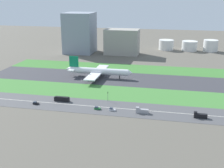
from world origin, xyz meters
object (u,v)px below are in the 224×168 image
object	(u,v)px
fuel_tank_west	(166,45)
car_2	(112,109)
car_1	(97,108)
car_0	(36,103)
fuel_tank_east	(211,46)
airliner	(98,71)
truck_1	(200,116)
bus_1	(62,99)
hangar_building	(122,42)
truck_0	(142,111)
fuel_tank_centre	(189,46)
terminal_building	(80,33)
traffic_light	(108,96)

from	to	relation	value
fuel_tank_west	car_2	bearing A→B (deg)	-96.56
car_1	car_0	world-z (taller)	same
fuel_tank_west	fuel_tank_east	bearing A→B (deg)	0.00
airliner	fuel_tank_east	size ratio (longest dim) A/B	3.35
airliner	fuel_tank_east	xyz separation A→B (m)	(118.14, 159.00, 1.62)
airliner	car_2	xyz separation A→B (m)	(30.91, -78.00, -5.31)
truck_1	bus_1	distance (m)	99.22
hangar_building	truck_0	bearing A→B (deg)	-75.73
truck_1	hangar_building	size ratio (longest dim) A/B	0.19
truck_1	car_1	size ratio (longest dim) A/B	1.91
car_2	hangar_building	bearing A→B (deg)	-81.62
car_2	fuel_tank_centre	xyz separation A→B (m)	(59.24, 237.00, 5.71)
truck_0	terminal_building	distance (m)	220.67
truck_0	car_0	bearing A→B (deg)	-0.00
fuel_tank_west	truck_0	bearing A→B (deg)	-91.62
airliner	car_2	distance (m)	84.07
airliner	bus_1	bearing A→B (deg)	-97.92
airliner	truck_0	world-z (taller)	airliner
car_2	terminal_building	xyz separation A→B (m)	(-85.38, 192.00, 25.37)
fuel_tank_west	airliner	bearing A→B (deg)	-110.10
fuel_tank_east	airliner	bearing A→B (deg)	-126.61
hangar_building	bus_1	bearing A→B (deg)	-93.80
car_1	traffic_light	bearing A→B (deg)	-100.93
fuel_tank_west	fuel_tank_east	distance (m)	59.98
bus_1	terminal_building	size ratio (longest dim) A/B	0.22
terminal_building	fuel_tank_west	distance (m)	122.83
truck_1	fuel_tank_centre	world-z (taller)	fuel_tank_centre
car_1	truck_0	bearing A→B (deg)	180.00
airliner	hangar_building	distance (m)	114.47
bus_1	traffic_light	size ratio (longest dim) A/B	1.61
bus_1	car_0	distance (m)	19.15
fuel_tank_centre	bus_1	bearing A→B (deg)	-113.69
car_2	traffic_light	size ratio (longest dim) A/B	0.61
hangar_building	fuel_tank_west	world-z (taller)	hangar_building
bus_1	fuel_tank_west	size ratio (longest dim) A/B	0.56
traffic_light	hangar_building	xyz separation A→B (m)	(-21.25, 174.01, 11.99)
car_0	terminal_building	xyz separation A→B (m)	(-28.70, 192.00, 25.37)
fuel_tank_west	truck_1	bearing A→B (deg)	-82.53
fuel_tank_east	fuel_tank_centre	bearing A→B (deg)	180.00
car_2	truck_0	bearing A→B (deg)	180.00
airliner	car_1	bearing A→B (deg)	-75.34
car_0	bus_1	bearing A→B (deg)	-148.48
car_1	fuel_tank_east	bearing A→B (deg)	-112.41
fuel_tank_centre	terminal_building	bearing A→B (deg)	-162.72
bus_1	truck_0	xyz separation A→B (m)	(60.94, -10.00, -0.15)
car_1	car_0	bearing A→B (deg)	0.00
terminal_building	fuel_tank_east	size ratio (longest dim) A/B	2.71
fuel_tank_centre	fuel_tank_east	world-z (taller)	fuel_tank_east
fuel_tank_west	fuel_tank_centre	xyz separation A→B (m)	(31.98, 0.00, -0.31)
airliner	car_1	world-z (taller)	airliner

